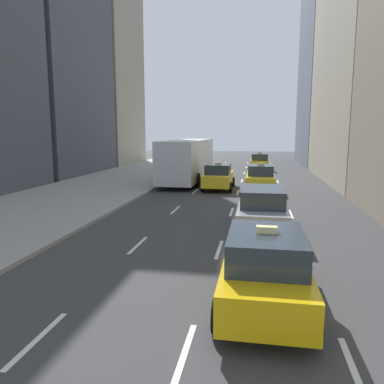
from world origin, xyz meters
name	(u,v)px	position (x,y,z in m)	size (l,w,h in m)	color
sidewalk_left	(103,186)	(-7.00, 27.00, 0.07)	(8.00, 66.00, 0.15)	#9E9E99
lane_markings	(235,201)	(2.60, 23.00, 0.01)	(5.72, 56.00, 0.01)	white
taxi_lead	(260,178)	(4.00, 27.04, 0.88)	(2.02, 4.40, 1.87)	yellow
taxi_second	(260,162)	(4.00, 40.61, 0.88)	(2.02, 4.40, 1.87)	yellow
taxi_third	(218,176)	(1.20, 27.27, 0.88)	(2.02, 4.40, 1.87)	yellow
taxi_fourth	(265,268)	(4.00, 10.14, 0.88)	(2.02, 4.40, 1.87)	yellow
sedan_black_near	(262,209)	(4.00, 16.48, 0.89)	(2.02, 4.78, 1.76)	#9EA0A5
city_bus	(188,159)	(-1.61, 31.11, 1.79)	(2.80, 11.61, 3.25)	silver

